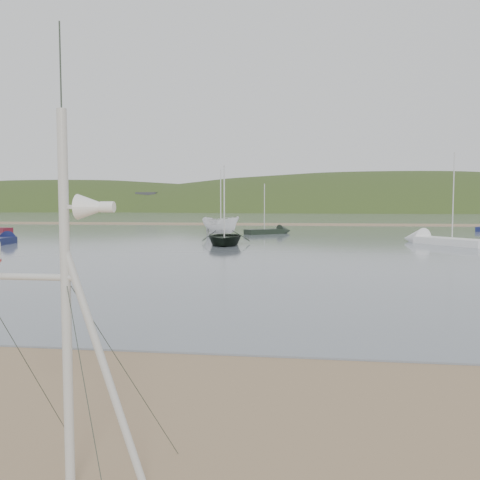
# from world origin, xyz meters

# --- Properties ---
(ground) EXTENTS (560.00, 560.00, 0.00)m
(ground) POSITION_xyz_m (0.00, 0.00, 0.00)
(ground) COLOR #8B6F50
(ground) RESTS_ON ground
(water) EXTENTS (560.00, 256.00, 0.04)m
(water) POSITION_xyz_m (0.00, 132.00, 0.02)
(water) COLOR slate
(water) RESTS_ON ground
(sandbar) EXTENTS (560.00, 7.00, 0.07)m
(sandbar) POSITION_xyz_m (0.00, 70.00, 0.07)
(sandbar) COLOR #8B6F50
(sandbar) RESTS_ON water
(hill_ridge) EXTENTS (620.00, 180.00, 80.00)m
(hill_ridge) POSITION_xyz_m (18.52, 235.00, -19.70)
(hill_ridge) COLOR #2A3C18
(hill_ridge) RESTS_ON ground
(far_cottages) EXTENTS (294.40, 6.30, 8.00)m
(far_cottages) POSITION_xyz_m (3.00, 196.00, 4.00)
(far_cottages) COLOR silver
(far_cottages) RESTS_ON ground
(mast_rig) EXTENTS (2.12, 2.26, 4.78)m
(mast_rig) POSITION_xyz_m (0.85, -1.02, 1.15)
(mast_rig) COLOR silver
(mast_rig) RESTS_ON ground
(boat_dark) EXTENTS (3.78, 1.40, 5.18)m
(boat_dark) POSITION_xyz_m (-2.76, 30.85, 2.63)
(boat_dark) COLOR black
(boat_dark) RESTS_ON water
(boat_white) EXTENTS (2.59, 2.58, 4.84)m
(boat_white) POSITION_xyz_m (-5.08, 42.77, 2.46)
(boat_white) COLOR white
(boat_white) RESTS_ON water
(sailboat_white_near) EXTENTS (5.85, 7.09, 7.39)m
(sailboat_white_near) POSITION_xyz_m (12.56, 34.51, 0.30)
(sailboat_white_near) COLOR white
(sailboat_white_near) RESTS_ON ground
(sailboat_blue_near) EXTENTS (1.94, 5.73, 5.64)m
(sailboat_blue_near) POSITION_xyz_m (-19.54, 29.83, 0.30)
(sailboat_blue_near) COLOR #151C4C
(sailboat_blue_near) RESTS_ON ground
(sailboat_dark_mid) EXTENTS (4.98, 4.52, 5.45)m
(sailboat_dark_mid) POSITION_xyz_m (-0.06, 45.74, 0.30)
(sailboat_dark_mid) COLOR black
(sailboat_dark_mid) RESTS_ON ground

